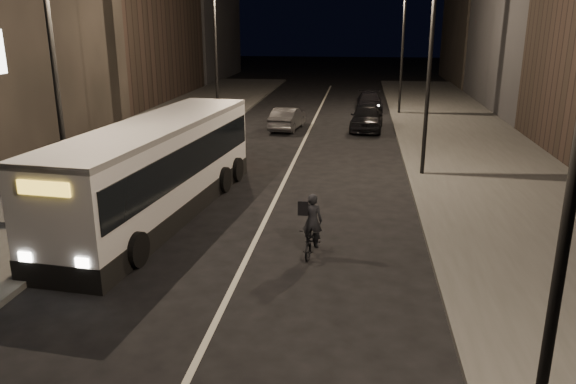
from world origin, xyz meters
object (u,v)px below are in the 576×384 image
(streetlight_right_mid, at_px, (424,44))
(car_far, at_px, (369,102))
(cyclist_on_bicycle, at_px, (313,234))
(streetlight_right_far, at_px, (399,34))
(car_mid, at_px, (287,119))
(streetlight_left_far, at_px, (220,36))
(car_near, at_px, (367,117))
(city_bus, at_px, (158,165))
(streetlight_right_near, at_px, (562,101))
(streetlight_left_near, at_px, (62,54))

(streetlight_right_mid, xyz_separation_m, car_far, (-1.73, 17.68, -4.73))
(cyclist_on_bicycle, bearing_deg, streetlight_right_far, 89.41)
(car_mid, bearing_deg, streetlight_right_far, -130.34)
(streetlight_left_far, bearing_deg, streetlight_right_far, 29.36)
(cyclist_on_bicycle, relative_size, car_near, 0.41)
(car_mid, distance_m, car_far, 9.36)
(streetlight_left_far, relative_size, cyclist_on_bicycle, 4.43)
(streetlight_right_mid, distance_m, cyclist_on_bicycle, 10.49)
(car_near, bearing_deg, cyclist_on_bicycle, -91.33)
(city_bus, xyz_separation_m, car_near, (6.95, 16.04, -0.93))
(streetlight_right_mid, height_order, cyclist_on_bicycle, streetlight_right_mid)
(cyclist_on_bicycle, bearing_deg, city_bus, 160.09)
(streetlight_right_near, relative_size, streetlight_right_mid, 1.00)
(cyclist_on_bicycle, height_order, car_near, cyclist_on_bicycle)
(cyclist_on_bicycle, relative_size, car_far, 0.42)
(streetlight_right_mid, relative_size, city_bus, 0.69)
(streetlight_right_near, bearing_deg, car_far, 92.94)
(streetlight_right_far, height_order, cyclist_on_bicycle, streetlight_right_far)
(streetlight_left_near, height_order, car_mid, streetlight_left_near)
(streetlight_right_far, distance_m, cyclist_on_bicycle, 25.36)
(streetlight_right_far, relative_size, car_far, 1.86)
(car_near, height_order, car_mid, car_near)
(streetlight_right_mid, bearing_deg, streetlight_left_far, 136.84)
(streetlight_left_near, bearing_deg, cyclist_on_bicycle, -5.25)
(cyclist_on_bicycle, bearing_deg, streetlight_right_near, -56.51)
(streetlight_left_near, xyz_separation_m, car_near, (8.69, 18.18, -4.59))
(streetlight_right_near, distance_m, car_near, 26.65)
(city_bus, bearing_deg, streetlight_left_far, 102.06)
(streetlight_left_near, distance_m, cyclist_on_bicycle, 8.57)
(streetlight_right_far, xyz_separation_m, car_far, (-1.73, 1.68, -4.73))
(city_bus, distance_m, car_far, 24.64)
(streetlight_left_near, bearing_deg, streetlight_right_near, -36.88)
(streetlight_right_mid, distance_m, car_near, 11.34)
(car_near, height_order, car_far, car_near)
(streetlight_left_near, xyz_separation_m, streetlight_left_far, (0.00, 18.00, 0.00))
(city_bus, relative_size, car_mid, 2.93)
(streetlight_left_far, distance_m, car_mid, 6.19)
(streetlight_left_far, relative_size, car_mid, 2.03)
(streetlight_right_far, xyz_separation_m, car_mid, (-6.65, -6.29, -4.70))
(streetlight_right_mid, relative_size, streetlight_right_far, 1.00)
(streetlight_right_near, height_order, cyclist_on_bicycle, streetlight_right_near)
(streetlight_right_far, distance_m, streetlight_left_far, 12.24)
(city_bus, height_order, car_near, city_bus)
(streetlight_left_near, relative_size, cyclist_on_bicycle, 4.43)
(car_near, distance_m, car_far, 7.51)
(streetlight_right_near, relative_size, streetlight_right_far, 1.00)
(streetlight_right_near, distance_m, cyclist_on_bicycle, 9.45)
(streetlight_right_near, xyz_separation_m, streetlight_left_near, (-10.66, 8.00, 0.00))
(streetlight_right_mid, bearing_deg, car_far, 95.59)
(cyclist_on_bicycle, bearing_deg, streetlight_right_mid, 75.26)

